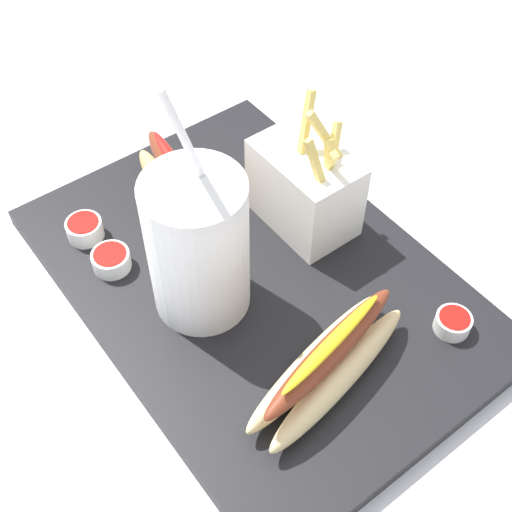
{
  "coord_description": "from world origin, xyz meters",
  "views": [
    {
      "loc": [
        -0.34,
        0.26,
        0.56
      ],
      "look_at": [
        0.0,
        0.0,
        0.05
      ],
      "focal_mm": 48.31,
      "sensor_mm": 36.0,
      "label": 1
    }
  ],
  "objects_px": {
    "ketchup_cup_2": "(85,228)",
    "ketchup_cup_3": "(453,322)",
    "hot_dog_1": "(177,186)",
    "ketchup_cup_1": "(111,259)",
    "soda_cup": "(198,247)",
    "hot_dog_2": "(329,364)",
    "fries_basket": "(305,187)"
  },
  "relations": [
    {
      "from": "hot_dog_1",
      "to": "ketchup_cup_3",
      "type": "distance_m",
      "value": 0.32
    },
    {
      "from": "hot_dog_2",
      "to": "soda_cup",
      "type": "bearing_deg",
      "value": 14.77
    },
    {
      "from": "soda_cup",
      "to": "hot_dog_2",
      "type": "bearing_deg",
      "value": -165.23
    },
    {
      "from": "ketchup_cup_2",
      "to": "hot_dog_1",
      "type": "bearing_deg",
      "value": -99.84
    },
    {
      "from": "fries_basket",
      "to": "hot_dog_2",
      "type": "height_order",
      "value": "fries_basket"
    },
    {
      "from": "fries_basket",
      "to": "ketchup_cup_2",
      "type": "relative_size",
      "value": 4.02
    },
    {
      "from": "hot_dog_2",
      "to": "ketchup_cup_3",
      "type": "xyz_separation_m",
      "value": [
        -0.03,
        -0.13,
        -0.02
      ]
    },
    {
      "from": "ketchup_cup_2",
      "to": "ketchup_cup_3",
      "type": "distance_m",
      "value": 0.38
    },
    {
      "from": "ketchup_cup_1",
      "to": "ketchup_cup_2",
      "type": "distance_m",
      "value": 0.05
    },
    {
      "from": "fries_basket",
      "to": "hot_dog_1",
      "type": "height_order",
      "value": "fries_basket"
    },
    {
      "from": "hot_dog_1",
      "to": "ketchup_cup_2",
      "type": "bearing_deg",
      "value": 80.16
    },
    {
      "from": "soda_cup",
      "to": "hot_dog_2",
      "type": "relative_size",
      "value": 1.31
    },
    {
      "from": "soda_cup",
      "to": "ketchup_cup_3",
      "type": "height_order",
      "value": "soda_cup"
    },
    {
      "from": "fries_basket",
      "to": "ketchup_cup_1",
      "type": "height_order",
      "value": "fries_basket"
    },
    {
      "from": "hot_dog_1",
      "to": "ketchup_cup_1",
      "type": "height_order",
      "value": "hot_dog_1"
    },
    {
      "from": "hot_dog_2",
      "to": "ketchup_cup_3",
      "type": "bearing_deg",
      "value": -103.1
    },
    {
      "from": "hot_dog_1",
      "to": "ketchup_cup_3",
      "type": "bearing_deg",
      "value": -158.63
    },
    {
      "from": "ketchup_cup_3",
      "to": "ketchup_cup_1",
      "type": "bearing_deg",
      "value": 39.97
    },
    {
      "from": "hot_dog_2",
      "to": "ketchup_cup_1",
      "type": "distance_m",
      "value": 0.25
    },
    {
      "from": "hot_dog_1",
      "to": "hot_dog_2",
      "type": "bearing_deg",
      "value": 176.9
    },
    {
      "from": "hot_dog_1",
      "to": "ketchup_cup_1",
      "type": "bearing_deg",
      "value": 108.7
    },
    {
      "from": "soda_cup",
      "to": "hot_dog_2",
      "type": "height_order",
      "value": "soda_cup"
    },
    {
      "from": "ketchup_cup_2",
      "to": "ketchup_cup_3",
      "type": "xyz_separation_m",
      "value": [
        -0.31,
        -0.22,
        -0.0
      ]
    },
    {
      "from": "soda_cup",
      "to": "ketchup_cup_2",
      "type": "distance_m",
      "value": 0.16
    },
    {
      "from": "soda_cup",
      "to": "hot_dog_1",
      "type": "bearing_deg",
      "value": -22.76
    },
    {
      "from": "soda_cup",
      "to": "ketchup_cup_1",
      "type": "relative_size",
      "value": 6.47
    },
    {
      "from": "hot_dog_1",
      "to": "ketchup_cup_1",
      "type": "relative_size",
      "value": 4.14
    },
    {
      "from": "hot_dog_2",
      "to": "ketchup_cup_3",
      "type": "distance_m",
      "value": 0.13
    },
    {
      "from": "ketchup_cup_3",
      "to": "fries_basket",
      "type": "bearing_deg",
      "value": 6.31
    },
    {
      "from": "soda_cup",
      "to": "hot_dog_1",
      "type": "xyz_separation_m",
      "value": [
        0.12,
        -0.05,
        -0.05
      ]
    },
    {
      "from": "hot_dog_1",
      "to": "ketchup_cup_1",
      "type": "xyz_separation_m",
      "value": [
        -0.03,
        0.1,
        -0.01
      ]
    },
    {
      "from": "fries_basket",
      "to": "ketchup_cup_3",
      "type": "relative_size",
      "value": 4.47
    }
  ]
}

